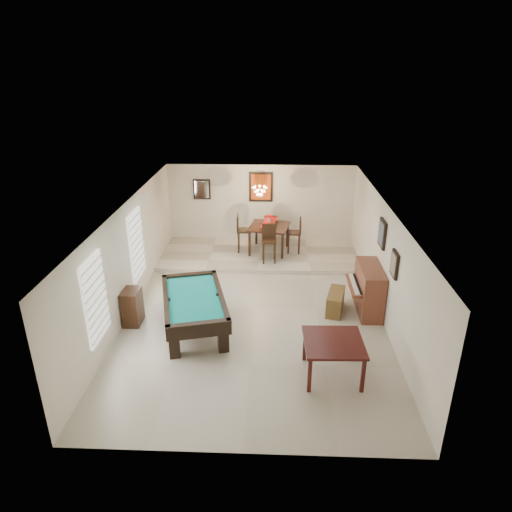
# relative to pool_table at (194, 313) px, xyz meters

# --- Properties ---
(ground_plane) EXTENTS (6.00, 9.00, 0.02)m
(ground_plane) POSITION_rel_pool_table_xyz_m (1.31, 0.98, -0.41)
(ground_plane) COLOR beige
(wall_back) EXTENTS (6.00, 0.04, 2.60)m
(wall_back) POSITION_rel_pool_table_xyz_m (1.31, 5.48, 0.90)
(wall_back) COLOR silver
(wall_back) RESTS_ON ground_plane
(wall_front) EXTENTS (6.00, 0.04, 2.60)m
(wall_front) POSITION_rel_pool_table_xyz_m (1.31, -3.52, 0.90)
(wall_front) COLOR silver
(wall_front) RESTS_ON ground_plane
(wall_left) EXTENTS (0.04, 9.00, 2.60)m
(wall_left) POSITION_rel_pool_table_xyz_m (-1.69, 0.98, 0.90)
(wall_left) COLOR silver
(wall_left) RESTS_ON ground_plane
(wall_right) EXTENTS (0.04, 9.00, 2.60)m
(wall_right) POSITION_rel_pool_table_xyz_m (4.31, 0.98, 0.90)
(wall_right) COLOR silver
(wall_right) RESTS_ON ground_plane
(ceiling) EXTENTS (6.00, 9.00, 0.04)m
(ceiling) POSITION_rel_pool_table_xyz_m (1.31, 0.98, 2.20)
(ceiling) COLOR white
(ceiling) RESTS_ON wall_back
(dining_step) EXTENTS (6.00, 2.50, 0.12)m
(dining_step) POSITION_rel_pool_table_xyz_m (1.31, 4.23, -0.34)
(dining_step) COLOR beige
(dining_step) RESTS_ON ground_plane
(window_left_front) EXTENTS (0.06, 1.00, 1.70)m
(window_left_front) POSITION_rel_pool_table_xyz_m (-1.66, -1.22, 1.00)
(window_left_front) COLOR white
(window_left_front) RESTS_ON wall_left
(window_left_rear) EXTENTS (0.06, 1.00, 1.70)m
(window_left_rear) POSITION_rel_pool_table_xyz_m (-1.66, 1.58, 1.00)
(window_left_rear) COLOR white
(window_left_rear) RESTS_ON wall_left
(pool_table) EXTENTS (1.87, 2.66, 0.80)m
(pool_table) POSITION_rel_pool_table_xyz_m (0.00, 0.00, 0.00)
(pool_table) COLOR black
(pool_table) RESTS_ON ground_plane
(square_table) EXTENTS (1.15, 1.15, 0.77)m
(square_table) POSITION_rel_pool_table_xyz_m (2.90, -1.53, -0.02)
(square_table) COLOR black
(square_table) RESTS_ON ground_plane
(upright_piano) EXTENTS (0.77, 1.38, 1.15)m
(upright_piano) POSITION_rel_pool_table_xyz_m (3.91, 1.00, 0.17)
(upright_piano) COLOR brown
(upright_piano) RESTS_ON ground_plane
(piano_bench) EXTENTS (0.56, 0.96, 0.50)m
(piano_bench) POSITION_rel_pool_table_xyz_m (3.26, 0.95, -0.15)
(piano_bench) COLOR brown
(piano_bench) RESTS_ON ground_plane
(apothecary_chest) EXTENTS (0.37, 0.56, 0.84)m
(apothecary_chest) POSITION_rel_pool_table_xyz_m (-1.47, 0.21, 0.02)
(apothecary_chest) COLOR black
(apothecary_chest) RESTS_ON ground_plane
(dining_table) EXTENTS (1.34, 1.34, 0.96)m
(dining_table) POSITION_rel_pool_table_xyz_m (1.60, 4.39, 0.20)
(dining_table) COLOR black
(dining_table) RESTS_ON dining_step
(flower_vase) EXTENTS (0.18, 0.18, 0.26)m
(flower_vase) POSITION_rel_pool_table_xyz_m (1.60, 4.39, 0.81)
(flower_vase) COLOR red
(flower_vase) RESTS_ON dining_table
(dining_chair_south) EXTENTS (0.44, 0.44, 1.12)m
(dining_chair_south) POSITION_rel_pool_table_xyz_m (1.62, 3.60, 0.28)
(dining_chair_south) COLOR black
(dining_chair_south) RESTS_ON dining_step
(dining_chair_north) EXTENTS (0.38, 0.38, 0.98)m
(dining_chair_north) POSITION_rel_pool_table_xyz_m (1.64, 5.10, 0.21)
(dining_chair_north) COLOR black
(dining_chair_north) RESTS_ON dining_step
(dining_chair_west) EXTENTS (0.45, 0.45, 1.18)m
(dining_chair_west) POSITION_rel_pool_table_xyz_m (0.84, 4.37, 0.31)
(dining_chair_west) COLOR black
(dining_chair_west) RESTS_ON dining_step
(dining_chair_east) EXTENTS (0.42, 0.42, 1.10)m
(dining_chair_east) POSITION_rel_pool_table_xyz_m (2.37, 4.36, 0.27)
(dining_chair_east) COLOR black
(dining_chair_east) RESTS_ON dining_step
(chandelier) EXTENTS (0.44, 0.44, 0.60)m
(chandelier) POSITION_rel_pool_table_xyz_m (1.31, 4.18, 1.80)
(chandelier) COLOR #FFE5B2
(chandelier) RESTS_ON ceiling
(back_painting) EXTENTS (0.75, 0.06, 0.95)m
(back_painting) POSITION_rel_pool_table_xyz_m (1.31, 5.44, 1.50)
(back_painting) COLOR #D84C14
(back_painting) RESTS_ON wall_back
(back_mirror) EXTENTS (0.55, 0.06, 0.65)m
(back_mirror) POSITION_rel_pool_table_xyz_m (-0.59, 5.44, 1.40)
(back_mirror) COLOR white
(back_mirror) RESTS_ON wall_back
(right_picture_upper) EXTENTS (0.06, 0.55, 0.65)m
(right_picture_upper) POSITION_rel_pool_table_xyz_m (4.27, 1.28, 1.50)
(right_picture_upper) COLOR slate
(right_picture_upper) RESTS_ON wall_right
(right_picture_lower) EXTENTS (0.06, 0.45, 0.55)m
(right_picture_lower) POSITION_rel_pool_table_xyz_m (4.27, -0.02, 1.30)
(right_picture_lower) COLOR gray
(right_picture_lower) RESTS_ON wall_right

